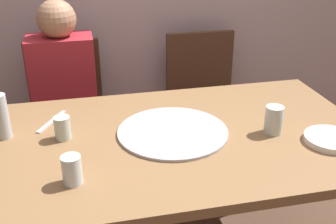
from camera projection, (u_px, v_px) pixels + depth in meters
The scene contains 11 objects.
dining_table at pixel (174, 150), 1.71m from camera, with size 1.65×0.96×0.74m.
pizza_tray at pixel (173, 132), 1.70m from camera, with size 0.46×0.46×0.01m, color #ADADB2.
wine_bottle at pixel (1, 115), 1.63m from camera, with size 0.06×0.06×0.26m.
tumbler_near at pixel (62, 128), 1.64m from camera, with size 0.07×0.07×0.10m, color #B7C6BC.
tumbler_far at pixel (72, 170), 1.36m from camera, with size 0.07×0.07×0.10m, color silver.
wine_glass at pixel (274, 120), 1.68m from camera, with size 0.08×0.08×0.12m, color #B7C6BC.
plate_stack at pixel (331, 139), 1.63m from camera, with size 0.21×0.21×0.03m, color white.
table_knife at pixel (52, 121), 1.79m from camera, with size 0.22×0.02×0.01m, color #B7B7BC.
chair_left at pixel (67, 108), 2.47m from camera, with size 0.44×0.44×0.90m.
chair_right at pixel (204, 96), 2.64m from camera, with size 0.44×0.44×0.90m.
guest_in_sweater at pixel (65, 99), 2.28m from camera, with size 0.36×0.56×1.17m.
Camera 1 is at (-0.35, -1.44, 1.55)m, focal length 43.72 mm.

